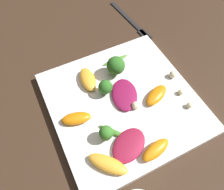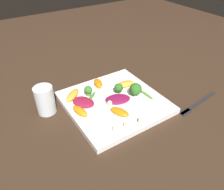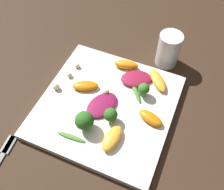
# 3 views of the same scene
# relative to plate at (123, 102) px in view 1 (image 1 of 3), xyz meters

# --- Properties ---
(ground_plane) EXTENTS (2.40, 2.40, 0.00)m
(ground_plane) POSITION_rel_plate_xyz_m (0.00, 0.00, -0.01)
(ground_plane) COLOR #382619
(plate) EXTENTS (0.31, 0.31, 0.02)m
(plate) POSITION_rel_plate_xyz_m (0.00, 0.00, 0.00)
(plate) COLOR white
(plate) RESTS_ON ground_plane
(fork) EXTENTS (0.20, 0.04, 0.01)m
(fork) POSITION_rel_plate_xyz_m (0.23, -0.16, -0.01)
(fork) COLOR #262628
(fork) RESTS_ON ground_plane
(radicchio_leaf_0) EXTENTS (0.10, 0.08, 0.01)m
(radicchio_leaf_0) POSITION_rel_plate_xyz_m (0.01, -0.01, 0.01)
(radicchio_leaf_0) COLOR maroon
(radicchio_leaf_0) RESTS_ON plate
(radicchio_leaf_1) EXTENTS (0.08, 0.09, 0.01)m
(radicchio_leaf_1) POSITION_rel_plate_xyz_m (-0.10, 0.04, 0.02)
(radicchio_leaf_1) COLOR maroon
(radicchio_leaf_1) RESTS_ON plate
(orange_segment_0) EXTENTS (0.04, 0.07, 0.02)m
(orange_segment_0) POSITION_rel_plate_xyz_m (-0.00, 0.11, 0.02)
(orange_segment_0) COLOR orange
(orange_segment_0) RESTS_ON plate
(orange_segment_1) EXTENTS (0.08, 0.07, 0.02)m
(orange_segment_1) POSITION_rel_plate_xyz_m (-0.11, 0.09, 0.02)
(orange_segment_1) COLOR #FCAD33
(orange_segment_1) RESTS_ON plate
(orange_segment_2) EXTENTS (0.07, 0.04, 0.02)m
(orange_segment_2) POSITION_rel_plate_xyz_m (0.08, 0.05, 0.02)
(orange_segment_2) COLOR #FCAD33
(orange_segment_2) RESTS_ON plate
(orange_segment_3) EXTENTS (0.05, 0.07, 0.02)m
(orange_segment_3) POSITION_rel_plate_xyz_m (-0.02, -0.07, 0.02)
(orange_segment_3) COLOR orange
(orange_segment_3) RESTS_ON plate
(orange_segment_4) EXTENTS (0.04, 0.07, 0.02)m
(orange_segment_4) POSITION_rel_plate_xyz_m (-0.13, 0.00, 0.02)
(orange_segment_4) COLOR orange
(orange_segment_4) RESTS_ON plate
(broccoli_floret_0) EXTENTS (0.03, 0.03, 0.04)m
(broccoli_floret_0) POSITION_rel_plate_xyz_m (0.04, 0.03, 0.03)
(broccoli_floret_0) COLOR #7A9E51
(broccoli_floret_0) RESTS_ON plate
(broccoli_floret_1) EXTENTS (0.04, 0.04, 0.05)m
(broccoli_floret_1) POSITION_rel_plate_xyz_m (0.07, -0.02, 0.04)
(broccoli_floret_1) COLOR #7A9E51
(broccoli_floret_1) RESTS_ON plate
(broccoli_floret_2) EXTENTS (0.03, 0.03, 0.04)m
(broccoli_floret_2) POSITION_rel_plate_xyz_m (-0.06, 0.07, 0.03)
(broccoli_floret_2) COLOR #7A9E51
(broccoli_floret_2) RESTS_ON plate
(arugula_sprig_0) EXTENTS (0.01, 0.07, 0.01)m
(arugula_sprig_0) POSITION_rel_plate_xyz_m (0.11, -0.04, 0.01)
(arugula_sprig_0) COLOR #518E33
(arugula_sprig_0) RESTS_ON plate
(arugula_sprig_1) EXTENTS (0.07, 0.06, 0.01)m
(arugula_sprig_1) POSITION_rel_plate_xyz_m (-0.06, 0.05, 0.01)
(arugula_sprig_1) COLOR #47842D
(arugula_sprig_1) RESTS_ON plate
(macadamia_nut_0) EXTENTS (0.01, 0.01, 0.01)m
(macadamia_nut_0) POSITION_rel_plate_xyz_m (-0.08, -0.12, 0.02)
(macadamia_nut_0) COLOR beige
(macadamia_nut_0) RESTS_ON plate
(macadamia_nut_1) EXTENTS (0.02, 0.02, 0.02)m
(macadamia_nut_1) POSITION_rel_plate_xyz_m (-0.03, -0.01, 0.02)
(macadamia_nut_1) COLOR beige
(macadamia_nut_1) RESTS_ON plate
(macadamia_nut_2) EXTENTS (0.02, 0.02, 0.02)m
(macadamia_nut_2) POSITION_rel_plate_xyz_m (0.01, -0.13, 0.02)
(macadamia_nut_2) COLOR beige
(macadamia_nut_2) RESTS_ON plate
(macadamia_nut_3) EXTENTS (0.01, 0.01, 0.01)m
(macadamia_nut_3) POSITION_rel_plate_xyz_m (-0.04, -0.12, 0.02)
(macadamia_nut_3) COLOR beige
(macadamia_nut_3) RESTS_ON plate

